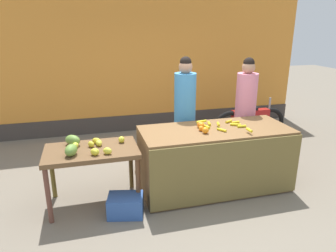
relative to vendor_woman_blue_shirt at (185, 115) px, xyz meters
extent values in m
plane|color=#756B5B|center=(-0.19, -0.69, -0.94)|extent=(24.00, 24.00, 0.00)
cube|color=orange|center=(-0.19, 2.32, 0.64)|extent=(7.31, 0.20, 3.16)
cube|color=#3F3833|center=(-0.19, 2.21, -0.76)|extent=(7.31, 0.04, 0.36)
cube|color=brown|center=(0.24, -0.69, -0.48)|extent=(2.13, 0.89, 0.91)
cube|color=brown|center=(0.24, -1.15, -0.48)|extent=(2.13, 0.03, 0.85)
cube|color=brown|center=(-1.49, -0.69, -0.18)|extent=(1.19, 0.72, 0.06)
cylinder|color=brown|center=(-2.03, -1.00, -0.57)|extent=(0.06, 0.06, 0.73)
cylinder|color=brown|center=(-0.94, -1.00, -0.57)|extent=(0.06, 0.06, 0.73)
cylinder|color=brown|center=(-2.03, -0.38, -0.57)|extent=(0.06, 0.06, 0.73)
cylinder|color=brown|center=(-0.94, -0.38, -0.57)|extent=(0.06, 0.06, 0.73)
cylinder|color=yellow|center=(0.12, -0.62, -0.01)|extent=(0.07, 0.14, 0.04)
cylinder|color=gold|center=(0.22, -0.50, -0.01)|extent=(0.07, 0.14, 0.04)
cylinder|color=gold|center=(0.62, -0.73, -0.01)|extent=(0.13, 0.04, 0.04)
cylinder|color=gold|center=(0.61, -0.54, -0.01)|extent=(0.14, 0.06, 0.04)
cylinder|color=yellow|center=(0.57, -0.64, -0.01)|extent=(0.15, 0.10, 0.04)
cylinder|color=gold|center=(0.27, -0.81, -0.01)|extent=(0.10, 0.14, 0.04)
cylinder|color=gold|center=(0.54, -0.48, -0.01)|extent=(0.13, 0.09, 0.04)
cylinder|color=yellow|center=(0.59, -0.99, 0.02)|extent=(0.04, 0.12, 0.04)
cylinder|color=yellow|center=(0.11, -0.46, 0.02)|extent=(0.16, 0.07, 0.04)
cylinder|color=gold|center=(0.29, -0.64, 0.02)|extent=(0.07, 0.13, 0.04)
sphere|color=orange|center=(0.05, -0.62, 0.02)|extent=(0.09, 0.09, 0.09)
sphere|color=orange|center=(0.02, -0.84, 0.02)|extent=(0.09, 0.09, 0.09)
sphere|color=orange|center=(0.04, -0.59, 0.02)|extent=(0.09, 0.09, 0.09)
sphere|color=orange|center=(0.00, -0.73, 0.01)|extent=(0.07, 0.07, 0.07)
ellipsoid|color=yellow|center=(-1.48, -0.62, -0.11)|extent=(0.11, 0.12, 0.08)
ellipsoid|color=yellow|center=(-1.46, -0.91, -0.10)|extent=(0.12, 0.13, 0.09)
ellipsoid|color=yellow|center=(-1.30, -0.92, -0.10)|extent=(0.13, 0.12, 0.09)
ellipsoid|color=yellow|center=(-1.45, -0.91, -0.10)|extent=(0.13, 0.11, 0.09)
ellipsoid|color=#D3DC3A|center=(-1.68, -0.60, -0.11)|extent=(0.09, 0.10, 0.07)
ellipsoid|color=#D4D13D|center=(-1.38, -0.61, -0.11)|extent=(0.10, 0.13, 0.08)
ellipsoid|color=yellow|center=(-1.08, -0.57, -0.10)|extent=(0.10, 0.11, 0.09)
ellipsoid|color=yellow|center=(-1.41, -0.52, -0.11)|extent=(0.13, 0.11, 0.08)
ellipsoid|color=olive|center=(-1.73, -0.84, -0.08)|extent=(0.20, 0.25, 0.14)
ellipsoid|color=olive|center=(-1.72, -0.49, -0.08)|extent=(0.26, 0.25, 0.14)
cylinder|color=#33333D|center=(0.00, 0.00, -0.58)|extent=(0.29, 0.29, 0.72)
cylinder|color=#3F8CCC|center=(0.00, 0.00, 0.23)|extent=(0.34, 0.34, 0.88)
sphere|color=tan|center=(0.00, 0.00, 0.76)|extent=(0.21, 0.21, 0.21)
sphere|color=black|center=(0.00, 0.00, 0.83)|extent=(0.18, 0.18, 0.18)
cylinder|color=#33333D|center=(1.05, -0.03, -0.59)|extent=(0.29, 0.29, 0.71)
cylinder|color=pink|center=(1.05, -0.03, 0.20)|extent=(0.34, 0.34, 0.86)
sphere|color=tan|center=(1.05, -0.03, 0.72)|extent=(0.21, 0.21, 0.21)
sphere|color=black|center=(1.05, -0.03, 0.79)|extent=(0.18, 0.18, 0.18)
torus|color=black|center=(2.23, 0.98, -0.61)|extent=(0.65, 0.09, 0.65)
torus|color=black|center=(1.28, 0.98, -0.61)|extent=(0.65, 0.09, 0.65)
cube|color=#A51919|center=(1.75, 0.98, -0.43)|extent=(0.80, 0.18, 0.28)
cube|color=black|center=(1.65, 0.98, -0.27)|extent=(0.44, 0.16, 0.08)
cylinder|color=gray|center=(2.18, 0.98, -0.26)|extent=(0.04, 0.04, 0.40)
cube|color=#3359A5|center=(-1.13, -1.07, -0.81)|extent=(0.50, 0.41, 0.26)
ellipsoid|color=tan|center=(-0.64, 0.13, -0.68)|extent=(0.47, 0.46, 0.51)
camera|label=1|loc=(-1.50, -4.53, 1.38)|focal=33.28mm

